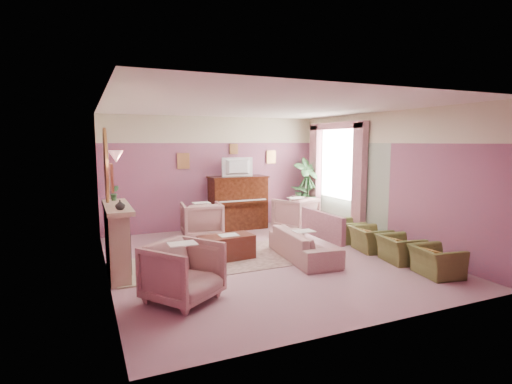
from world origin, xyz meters
name	(u,v)px	position (x,y,z in m)	size (l,w,h in m)	color
floor	(265,259)	(0.00, 0.00, 0.00)	(5.50, 6.00, 0.01)	gray
ceiling	(265,107)	(0.00, 0.00, 2.80)	(5.50, 6.00, 0.01)	white
wall_back	(215,173)	(0.00, 3.00, 1.40)	(5.50, 0.02, 2.80)	#7C5374
wall_front	(375,210)	(0.00, -3.00, 1.40)	(5.50, 0.02, 2.80)	#7C5374
wall_left	(104,192)	(-2.75, 0.00, 1.40)	(0.02, 6.00, 2.80)	#7C5374
wall_right	(383,179)	(2.75, 0.00, 1.40)	(0.02, 6.00, 2.80)	#7C5374
picture_rail_band	(214,130)	(0.00, 2.99, 2.47)	(5.50, 0.01, 0.65)	beige
stripe_panel	(345,188)	(2.73, 1.30, 1.07)	(0.01, 3.00, 2.15)	#99AA94
fireplace_surround	(117,242)	(-2.59, 0.20, 0.55)	(0.30, 1.40, 1.10)	tan
fireplace_inset	(123,250)	(-2.49, 0.20, 0.40)	(0.18, 0.72, 0.68)	black
fire_ember	(126,260)	(-2.45, 0.20, 0.22)	(0.06, 0.54, 0.10)	orange
mantel_shelf	(117,207)	(-2.56, 0.20, 1.12)	(0.40, 1.55, 0.07)	tan
hearth	(131,272)	(-2.39, 0.20, 0.01)	(0.55, 1.50, 0.02)	tan
mirror_frame	(106,166)	(-2.70, 0.20, 1.80)	(0.04, 0.72, 1.20)	tan
mirror_glass	(108,166)	(-2.67, 0.20, 1.80)	(0.01, 0.60, 1.06)	white
sconce_shade	(116,156)	(-2.62, -0.85, 1.98)	(0.20, 0.20, 0.16)	#E39186
piano	(238,203)	(0.50, 2.68, 0.65)	(1.40, 0.60, 1.30)	#36160A
piano_keyshelf	(243,202)	(0.50, 2.33, 0.72)	(1.30, 0.12, 0.06)	#36160A
piano_keys	(243,201)	(0.50, 2.33, 0.76)	(1.20, 0.08, 0.02)	silver
piano_top	(238,177)	(0.50, 2.68, 1.31)	(1.45, 0.65, 0.04)	#36160A
television	(239,165)	(0.50, 2.63, 1.60)	(0.80, 0.12, 0.48)	black
print_back_left	(183,161)	(-0.80, 2.96, 1.72)	(0.30, 0.03, 0.38)	tan
print_back_right	(271,157)	(1.55, 2.96, 1.78)	(0.26, 0.03, 0.34)	tan
print_back_mid	(234,149)	(0.50, 2.96, 2.00)	(0.22, 0.03, 0.26)	tan
print_left_wall	(112,178)	(-2.71, -1.20, 1.72)	(0.03, 0.28, 0.36)	tan
window_blind	(338,162)	(2.70, 1.55, 1.70)	(0.03, 1.40, 1.80)	beige
curtain_left	(359,181)	(2.62, 0.63, 1.30)	(0.16, 0.34, 2.60)	#9E626E
curtain_right	(315,175)	(2.62, 2.47, 1.30)	(0.16, 0.34, 2.60)	#9E626E
pelmet	(337,126)	(2.62, 1.55, 2.56)	(0.16, 2.20, 0.16)	#9E626E
mantel_plant	(115,193)	(-2.55, 0.75, 1.29)	(0.16, 0.16, 0.28)	#2E5C2F
mantel_vase	(120,205)	(-2.55, -0.30, 1.23)	(0.16, 0.16, 0.16)	beige
area_rug	(232,258)	(-0.55, 0.30, 0.01)	(2.50, 1.80, 0.01)	#906D64
coffee_table	(226,247)	(-0.66, 0.28, 0.23)	(1.00, 0.50, 0.45)	#4D2117
table_paper	(229,235)	(-0.61, 0.28, 0.46)	(0.35, 0.28, 0.01)	silver
sofa	(304,239)	(0.69, -0.25, 0.37)	(0.61, 1.83, 0.74)	tan
sofa_throw	(322,225)	(1.09, -0.25, 0.60)	(0.09, 1.38, 0.51)	#9E626E
floral_armchair_left	(202,218)	(-0.61, 2.11, 0.45)	(0.87, 0.87, 0.90)	tan
floral_armchair_right	(296,212)	(1.75, 1.95, 0.45)	(0.87, 0.87, 0.90)	tan
floral_armchair_front	(183,269)	(-1.85, -1.34, 0.45)	(0.87, 0.87, 0.90)	tan
olive_chair_a	(436,256)	(2.18, -1.97, 0.32)	(0.52, 0.74, 0.64)	brown
olive_chair_b	(400,245)	(2.18, -1.15, 0.32)	(0.52, 0.74, 0.64)	brown
olive_chair_c	(370,235)	(2.18, -0.33, 0.32)	(0.52, 0.74, 0.64)	brown
olive_chair_d	(345,227)	(2.18, 0.49, 0.32)	(0.52, 0.74, 0.64)	brown
side_table	(299,210)	(2.22, 2.64, 0.35)	(0.52, 0.52, 0.70)	white
side_plant_big	(299,191)	(2.22, 2.64, 0.87)	(0.30, 0.30, 0.34)	#2E5C2F
side_plant_small	(305,193)	(2.34, 2.54, 0.84)	(0.16, 0.16, 0.28)	#2E5C2F
palm_pot	(307,218)	(2.37, 2.45, 0.17)	(0.34, 0.34, 0.34)	#AE6C45
palm_plant	(307,185)	(2.37, 2.45, 1.06)	(0.76, 0.76, 1.44)	#2E5C2F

